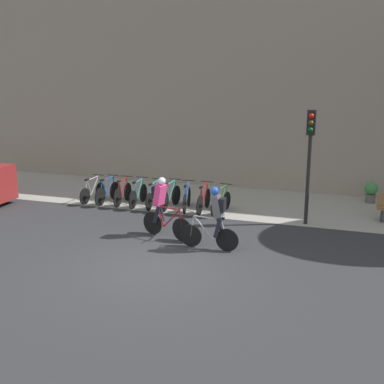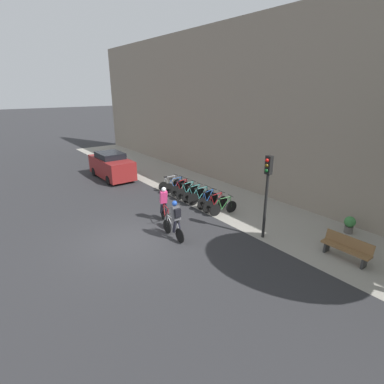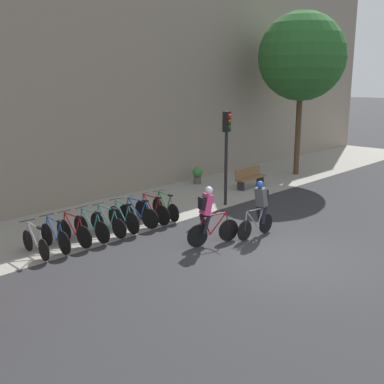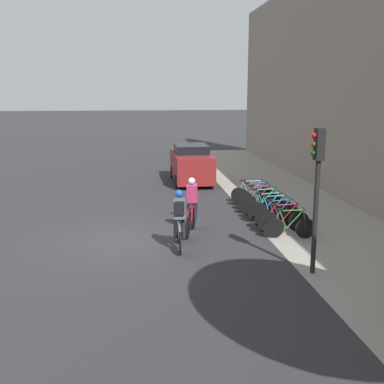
% 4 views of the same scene
% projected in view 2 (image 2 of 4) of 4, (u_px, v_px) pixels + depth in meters
% --- Properties ---
extents(ground, '(200.00, 200.00, 0.00)m').
position_uv_depth(ground, '(129.00, 241.00, 12.67)').
color(ground, '#2B2B2D').
extents(kerb_strip, '(44.00, 4.50, 0.01)m').
position_uv_depth(kerb_strip, '(241.00, 205.00, 16.52)').
color(kerb_strip, gray).
rests_on(kerb_strip, ground).
extents(building_facade, '(44.00, 0.60, 9.97)m').
position_uv_depth(building_facade, '(278.00, 110.00, 16.34)').
color(building_facade, gray).
rests_on(building_facade, ground).
extents(cyclist_pink, '(1.71, 0.63, 1.78)m').
position_uv_depth(cyclist_pink, '(164.00, 204.00, 14.16)').
color(cyclist_pink, black).
rests_on(cyclist_pink, ground).
extents(cyclist_grey, '(1.68, 0.46, 1.76)m').
position_uv_depth(cyclist_grey, '(175.00, 219.00, 12.51)').
color(cyclist_grey, black).
rests_on(cyclist_grey, ground).
extents(parked_bike_0, '(0.46, 1.63, 0.94)m').
position_uv_depth(parked_bike_0, '(170.00, 184.00, 18.97)').
color(parked_bike_0, black).
rests_on(parked_bike_0, ground).
extents(parked_bike_1, '(0.46, 1.70, 0.97)m').
position_uv_depth(parked_bike_1, '(176.00, 186.00, 18.49)').
color(parked_bike_1, black).
rests_on(parked_bike_1, ground).
extents(parked_bike_2, '(0.46, 1.65, 0.97)m').
position_uv_depth(parked_bike_2, '(181.00, 189.00, 18.03)').
color(parked_bike_2, black).
rests_on(parked_bike_2, ground).
extents(parked_bike_3, '(0.46, 1.71, 0.97)m').
position_uv_depth(parked_bike_3, '(187.00, 191.00, 17.56)').
color(parked_bike_3, black).
rests_on(parked_bike_3, ground).
extents(parked_bike_4, '(0.46, 1.69, 0.95)m').
position_uv_depth(parked_bike_4, '(194.00, 194.00, 17.10)').
color(parked_bike_4, black).
rests_on(parked_bike_4, ground).
extents(parked_bike_5, '(0.46, 1.72, 0.99)m').
position_uv_depth(parked_bike_5, '(201.00, 197.00, 16.62)').
color(parked_bike_5, black).
rests_on(parked_bike_5, ground).
extents(parked_bike_6, '(0.47, 1.67, 0.97)m').
position_uv_depth(parked_bike_6, '(208.00, 200.00, 16.16)').
color(parked_bike_6, black).
rests_on(parked_bike_6, ground).
extents(parked_bike_7, '(0.46, 1.71, 0.98)m').
position_uv_depth(parked_bike_7, '(215.00, 203.00, 15.69)').
color(parked_bike_7, black).
rests_on(parked_bike_7, ground).
extents(parked_bike_8, '(0.46, 1.60, 0.95)m').
position_uv_depth(parked_bike_8, '(223.00, 207.00, 15.23)').
color(parked_bike_8, black).
rests_on(parked_bike_8, ground).
extents(traffic_light_pole, '(0.26, 0.30, 3.60)m').
position_uv_depth(traffic_light_pole, '(267.00, 182.00, 12.17)').
color(traffic_light_pole, black).
rests_on(traffic_light_pole, ground).
extents(bench, '(1.78, 0.44, 0.89)m').
position_uv_depth(bench, '(346.00, 248.00, 11.18)').
color(bench, brown).
rests_on(bench, ground).
extents(parked_car, '(4.30, 1.84, 1.85)m').
position_uv_depth(parked_car, '(112.00, 166.00, 21.27)').
color(parked_car, maroon).
rests_on(parked_car, ground).
extents(potted_plant, '(0.48, 0.48, 0.78)m').
position_uv_depth(potted_plant, '(350.00, 224.00, 13.25)').
color(potted_plant, '#56514C').
rests_on(potted_plant, ground).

